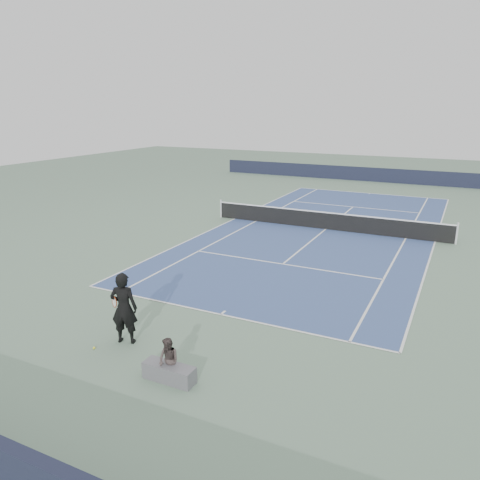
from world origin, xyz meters
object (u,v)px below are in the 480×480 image
at_px(tennis_ball, 94,348).
at_px(tennis_player, 124,308).
at_px(spectator_bench, 169,366).
at_px(tennis_net, 326,220).

bearing_deg(tennis_ball, tennis_player, 54.17).
xyz_separation_m(tennis_ball, spectator_bench, (2.72, -0.35, 0.35)).
height_order(tennis_player, tennis_ball, tennis_player).
xyz_separation_m(tennis_net, tennis_player, (-1.56, -14.61, 0.53)).
height_order(tennis_ball, spectator_bench, spectator_bench).
relative_size(tennis_net, tennis_player, 6.23).
relative_size(tennis_net, tennis_ball, 178.83).
distance_m(tennis_net, tennis_player, 14.70).
distance_m(tennis_player, tennis_ball, 1.34).
height_order(tennis_net, spectator_bench, spectator_bench).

